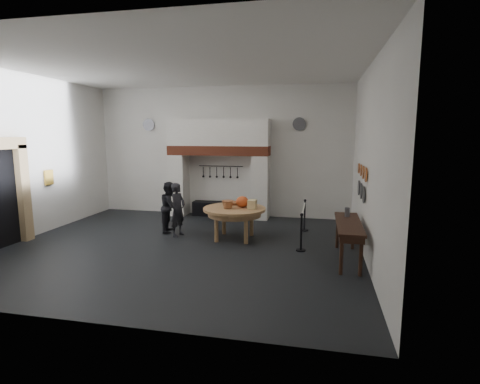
% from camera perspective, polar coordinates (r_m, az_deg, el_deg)
% --- Properties ---
extents(floor, '(9.00, 8.00, 0.02)m').
position_cam_1_polar(floor, '(9.87, -8.81, -8.24)').
color(floor, black).
rests_on(floor, ground).
extents(ceiling, '(9.00, 8.00, 0.02)m').
position_cam_1_polar(ceiling, '(9.57, -9.49, 18.46)').
color(ceiling, silver).
rests_on(ceiling, wall_back).
extents(wall_back, '(9.00, 0.02, 4.50)m').
position_cam_1_polar(wall_back, '(13.26, -2.87, 6.14)').
color(wall_back, silver).
rests_on(wall_back, floor).
extents(wall_front, '(9.00, 0.02, 4.50)m').
position_cam_1_polar(wall_front, '(5.92, -23.22, 1.90)').
color(wall_front, silver).
rests_on(wall_front, floor).
extents(wall_left, '(0.02, 8.00, 4.50)m').
position_cam_1_polar(wall_left, '(11.85, -29.96, 4.62)').
color(wall_left, silver).
rests_on(wall_left, floor).
extents(wall_right, '(0.02, 8.00, 4.50)m').
position_cam_1_polar(wall_right, '(8.89, 19.12, 4.26)').
color(wall_right, silver).
rests_on(wall_right, floor).
extents(chimney_pier_left, '(0.55, 0.70, 2.15)m').
position_cam_1_polar(chimney_pier_left, '(13.50, -9.28, 1.08)').
color(chimney_pier_left, silver).
rests_on(chimney_pier_left, floor).
extents(chimney_pier_right, '(0.55, 0.70, 2.15)m').
position_cam_1_polar(chimney_pier_right, '(12.73, 3.19, 0.71)').
color(chimney_pier_right, silver).
rests_on(chimney_pier_right, floor).
extents(hearth_brick_band, '(3.50, 0.72, 0.32)m').
position_cam_1_polar(hearth_brick_band, '(12.92, -3.28, 6.33)').
color(hearth_brick_band, '#9E442B').
rests_on(hearth_brick_band, chimney_pier_left).
extents(chimney_hood, '(3.50, 0.70, 0.90)m').
position_cam_1_polar(chimney_hood, '(12.90, -3.30, 9.04)').
color(chimney_hood, silver).
rests_on(chimney_hood, hearth_brick_band).
extents(iron_range, '(1.90, 0.45, 0.50)m').
position_cam_1_polar(iron_range, '(13.24, -3.12, -2.59)').
color(iron_range, black).
rests_on(iron_range, floor).
extents(utensil_rail, '(1.60, 0.02, 0.02)m').
position_cam_1_polar(utensil_rail, '(13.22, -2.94, 3.96)').
color(utensil_rail, black).
rests_on(utensil_rail, wall_back).
extents(door_jamb_far, '(0.22, 0.30, 2.60)m').
position_cam_1_polar(door_jamb_far, '(11.64, -30.13, -0.16)').
color(door_jamb_far, tan).
rests_on(door_jamb_far, floor).
extents(wall_plaque, '(0.05, 0.34, 0.44)m').
position_cam_1_polar(wall_plaque, '(12.47, -27.11, 1.99)').
color(wall_plaque, gold).
rests_on(wall_plaque, wall_left).
extents(work_table, '(1.93, 1.93, 0.07)m').
position_cam_1_polar(work_table, '(10.28, -0.86, -2.60)').
color(work_table, tan).
rests_on(work_table, floor).
extents(pumpkin, '(0.36, 0.36, 0.31)m').
position_cam_1_polar(pumpkin, '(10.30, 0.35, -1.50)').
color(pumpkin, '#C34C1B').
rests_on(pumpkin, work_table).
extents(cheese_block_big, '(0.22, 0.22, 0.24)m').
position_cam_1_polar(cheese_block_big, '(10.11, 1.84, -1.91)').
color(cheese_block_big, '#E0C285').
rests_on(cheese_block_big, work_table).
extents(cheese_block_small, '(0.18, 0.18, 0.20)m').
position_cam_1_polar(cheese_block_small, '(10.40, 2.03, -1.71)').
color(cheese_block_small, '#DDCF84').
rests_on(cheese_block_small, work_table).
extents(wicker_basket, '(0.36, 0.36, 0.22)m').
position_cam_1_polar(wicker_basket, '(10.15, -1.88, -1.93)').
color(wicker_basket, '#A15E3B').
rests_on(wicker_basket, work_table).
extents(bread_loaf, '(0.31, 0.18, 0.13)m').
position_cam_1_polar(bread_loaf, '(10.62, -0.96, -1.68)').
color(bread_loaf, brown).
rests_on(bread_loaf, work_table).
extents(visitor_near, '(0.48, 0.62, 1.52)m').
position_cam_1_polar(visitor_near, '(10.74, -9.45, -2.66)').
color(visitor_near, black).
rests_on(visitor_near, floor).
extents(visitor_far, '(0.67, 0.80, 1.49)m').
position_cam_1_polar(visitor_far, '(11.25, -10.60, -2.23)').
color(visitor_far, black).
rests_on(visitor_far, floor).
extents(side_table, '(0.55, 2.20, 0.06)m').
position_cam_1_polar(side_table, '(8.87, 16.24, -4.65)').
color(side_table, '#331C12').
rests_on(side_table, floor).
extents(pewter_jug, '(0.12, 0.12, 0.22)m').
position_cam_1_polar(pewter_jug, '(9.42, 16.02, -2.97)').
color(pewter_jug, '#535359').
rests_on(pewter_jug, side_table).
extents(copper_pan_a, '(0.03, 0.34, 0.34)m').
position_cam_1_polar(copper_pan_a, '(9.11, 18.63, 2.49)').
color(copper_pan_a, '#C6662D').
rests_on(copper_pan_a, wall_right).
extents(copper_pan_b, '(0.03, 0.32, 0.32)m').
position_cam_1_polar(copper_pan_b, '(9.65, 18.27, 2.85)').
color(copper_pan_b, '#C6662D').
rests_on(copper_pan_b, wall_right).
extents(copper_pan_c, '(0.03, 0.30, 0.30)m').
position_cam_1_polar(copper_pan_c, '(10.20, 17.94, 3.17)').
color(copper_pan_c, '#C6662D').
rests_on(copper_pan_c, wall_right).
extents(copper_pan_d, '(0.03, 0.28, 0.28)m').
position_cam_1_polar(copper_pan_d, '(10.74, 17.65, 3.46)').
color(copper_pan_d, '#C6662D').
rests_on(copper_pan_d, wall_right).
extents(pewter_plate_left, '(0.03, 0.40, 0.40)m').
position_cam_1_polar(pewter_plate_left, '(9.37, 18.34, -0.41)').
color(pewter_plate_left, '#4C4C51').
rests_on(pewter_plate_left, wall_right).
extents(pewter_plate_mid, '(0.03, 0.40, 0.40)m').
position_cam_1_polar(pewter_plate_mid, '(9.96, 17.98, 0.14)').
color(pewter_plate_mid, '#4C4C51').
rests_on(pewter_plate_mid, wall_right).
extents(pewter_plate_right, '(0.03, 0.40, 0.40)m').
position_cam_1_polar(pewter_plate_right, '(10.55, 17.65, 0.63)').
color(pewter_plate_right, '#4C4C51').
rests_on(pewter_plate_right, wall_right).
extents(pewter_plate_back_left, '(0.44, 0.03, 0.44)m').
position_cam_1_polar(pewter_plate_back_left, '(14.15, -13.74, 9.93)').
color(pewter_plate_back_left, '#4C4C51').
rests_on(pewter_plate_back_left, wall_back).
extents(pewter_plate_back_right, '(0.44, 0.03, 0.44)m').
position_cam_1_polar(pewter_plate_back_right, '(12.78, 9.02, 10.20)').
color(pewter_plate_back_right, '#4C4C51').
rests_on(pewter_plate_back_right, wall_back).
extents(barrier_post_near, '(0.05, 0.05, 0.90)m').
position_cam_1_polar(barrier_post_near, '(9.43, 9.32, -6.22)').
color(barrier_post_near, black).
rests_on(barrier_post_near, floor).
extents(barrier_post_far, '(0.05, 0.05, 0.90)m').
position_cam_1_polar(barrier_post_far, '(11.37, 9.82, -3.61)').
color(barrier_post_far, black).
rests_on(barrier_post_far, floor).
extents(barrier_rope, '(0.04, 2.00, 0.04)m').
position_cam_1_polar(barrier_rope, '(10.31, 9.65, -2.64)').
color(barrier_rope, silver).
rests_on(barrier_rope, barrier_post_near).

